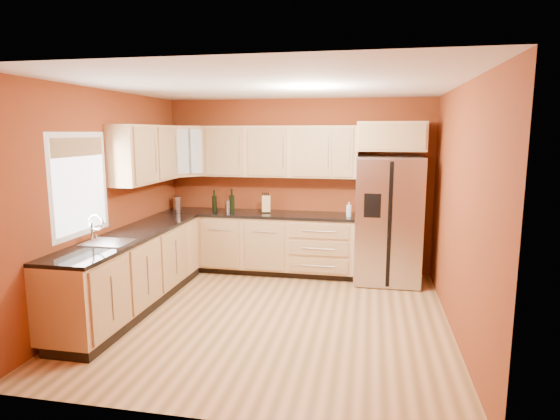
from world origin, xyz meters
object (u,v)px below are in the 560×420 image
wine_bottle_a (232,201)px  knife_block (266,204)px  canister_left (229,206)px  refrigerator (388,220)px  soap_dispenser (349,209)px

wine_bottle_a → knife_block: (0.50, 0.12, -0.05)m
canister_left → wine_bottle_a: size_ratio=0.49×
canister_left → knife_block: bearing=10.2°
refrigerator → knife_block: bearing=176.0°
wine_bottle_a → soap_dispenser: wine_bottle_a is taller
canister_left → knife_block: 0.56m
refrigerator → wine_bottle_a: 2.29m
refrigerator → canister_left: size_ratio=10.26×
wine_bottle_a → knife_block: wine_bottle_a is taller
refrigerator → knife_block: (-1.79, 0.12, 0.15)m
soap_dispenser → refrigerator: bearing=1.4°
canister_left → knife_block: knife_block is taller
canister_left → soap_dispenser: bearing=-1.2°
canister_left → wine_bottle_a: (0.06, -0.02, 0.09)m
refrigerator → wine_bottle_a: refrigerator is taller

